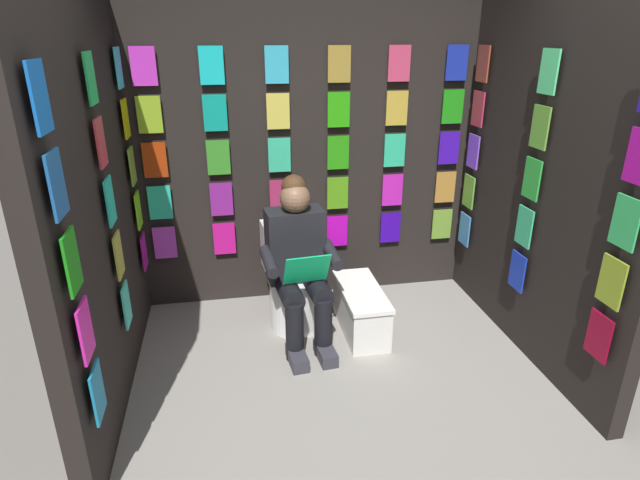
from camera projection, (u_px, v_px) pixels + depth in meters
ground_plane at (375, 476)px, 2.62m from camera, size 30.00×30.00×0.00m
display_wall_back at (307, 159)px, 4.08m from camera, size 2.74×0.14×2.30m
display_wall_left at (542, 187)px, 3.34m from camera, size 0.14×2.03×2.30m
display_wall_right at (96, 212)px, 2.88m from camera, size 0.14×2.03×2.30m
toilet at (293, 283)px, 3.90m from camera, size 0.43×0.57×0.77m
person_reading at (299, 262)px, 3.59m from camera, size 0.55×0.71×1.19m
comic_longbox_near at (361, 310)px, 3.83m from camera, size 0.29×0.70×0.34m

